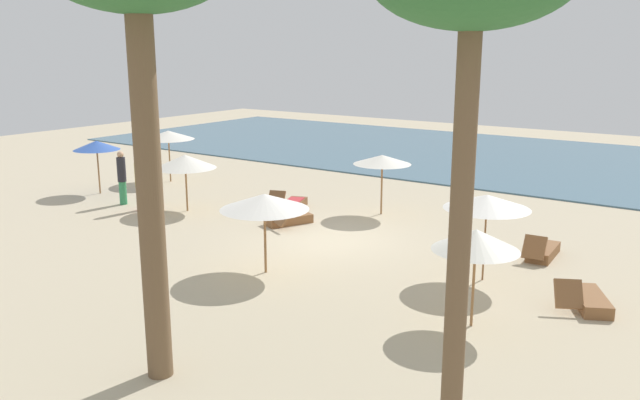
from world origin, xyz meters
The scene contains 15 objects.
ground_plane centered at (0.00, 0.00, 0.00)m, with size 60.00×60.00×0.00m, color #BCAD8E.
ocean_water centered at (0.00, 17.00, 0.03)m, with size 48.00×16.00×0.06m, color #476B7F.
umbrella_0 centered at (-0.35, 3.52, 1.87)m, with size 1.94×1.94×2.03m.
umbrella_1 centered at (-10.87, 0.08, 1.87)m, with size 1.74×1.74×2.06m.
umbrella_3 centered at (0.18, -3.26, 1.83)m, with size 2.21×2.21×2.03m.
umbrella_4 centered at (5.67, -3.36, 1.83)m, with size 1.75×1.75×2.04m.
umbrella_5 centered at (4.86, -0.65, 1.96)m, with size 2.06×2.06×2.13m.
umbrella_6 centered at (-6.07, 0.07, 1.73)m, with size 2.11×2.11×1.96m.
umbrella_7 centered at (-10.36, 3.23, 1.97)m, with size 2.14×2.14×2.15m.
lounger_0 centered at (-2.13, 0.66, 0.17)m, with size 1.24×1.78×0.69m.
lounger_1 centered at (7.38, -1.00, 0.17)m, with size 1.29×1.76×0.71m.
lounger_2 centered at (5.53, 1.92, 0.17)m, with size 0.69×1.69×0.73m.
lounger_3 centered at (-3.25, 2.34, 0.18)m, with size 1.13×1.77×0.71m.
person_0 centered at (-7.46, -0.79, 0.97)m, with size 0.40×0.40×1.87m.
person_1 centered at (-8.68, -0.56, 1.00)m, with size 0.42×0.42×1.93m.
Camera 1 is at (10.17, -15.20, 5.54)m, focal length 36.49 mm.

